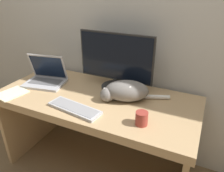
% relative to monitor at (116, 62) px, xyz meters
% --- Properties ---
extents(wall_back, '(6.40, 0.06, 2.60)m').
position_rel_monitor_xyz_m(wall_back, '(-0.08, 0.21, 0.37)').
color(wall_back, silver).
rests_on(wall_back, ground_plane).
extents(desk, '(1.51, 0.69, 0.70)m').
position_rel_monitor_xyz_m(desk, '(-0.08, -0.20, -0.37)').
color(desk, tan).
rests_on(desk, ground_plane).
extents(monitor, '(0.60, 0.23, 0.45)m').
position_rel_monitor_xyz_m(monitor, '(0.00, 0.00, 0.00)').
color(monitor, '#282828').
rests_on(monitor, desk).
extents(laptop, '(0.36, 0.29, 0.24)m').
position_rel_monitor_xyz_m(laptop, '(-0.57, -0.17, -0.18)').
color(laptop, '#B7B7BC').
rests_on(laptop, desk).
extents(external_keyboard, '(0.40, 0.18, 0.02)m').
position_rel_monitor_xyz_m(external_keyboard, '(-0.12, -0.42, -0.21)').
color(external_keyboard, '#BCBCC1').
rests_on(external_keyboard, desk).
extents(cat, '(0.47, 0.29, 0.15)m').
position_rel_monitor_xyz_m(cat, '(0.15, -0.15, -0.15)').
color(cat, gray).
rests_on(cat, desk).
extents(coffee_mug, '(0.08, 0.08, 0.09)m').
position_rel_monitor_xyz_m(coffee_mug, '(0.34, -0.38, -0.18)').
color(coffee_mug, '#9E382D').
rests_on(coffee_mug, desk).
extents(paper_notepad, '(0.20, 0.24, 0.01)m').
position_rel_monitor_xyz_m(paper_notepad, '(-0.68, -0.43, -0.22)').
color(paper_notepad, '#F4EFC6').
rests_on(paper_notepad, desk).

